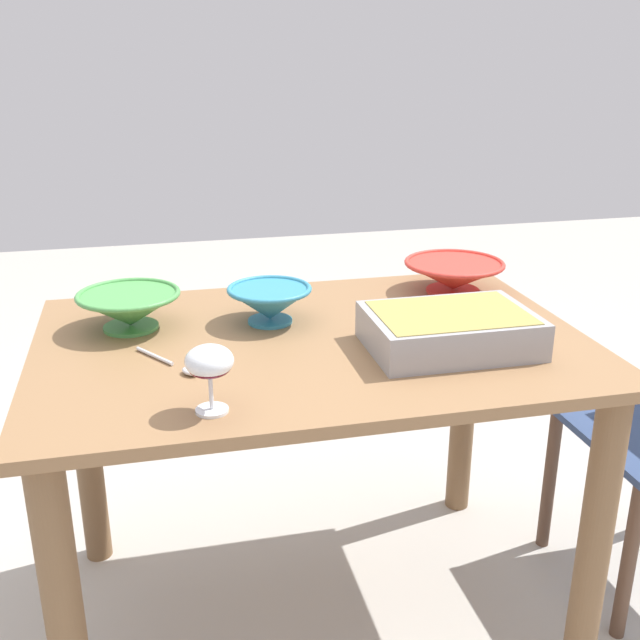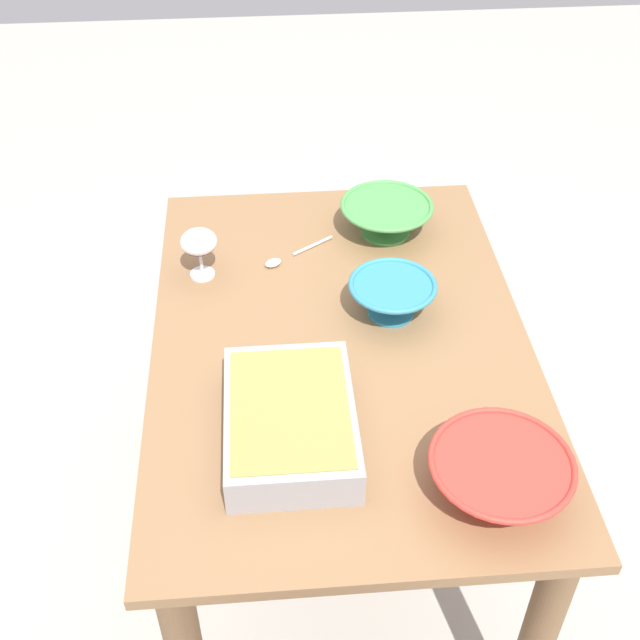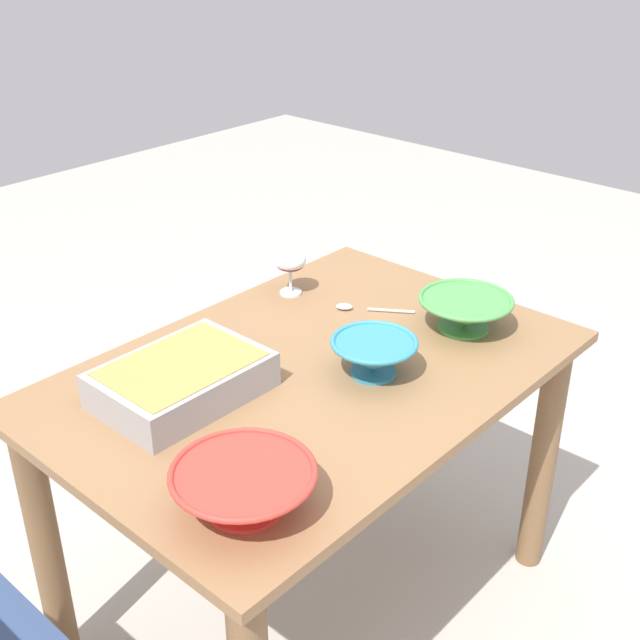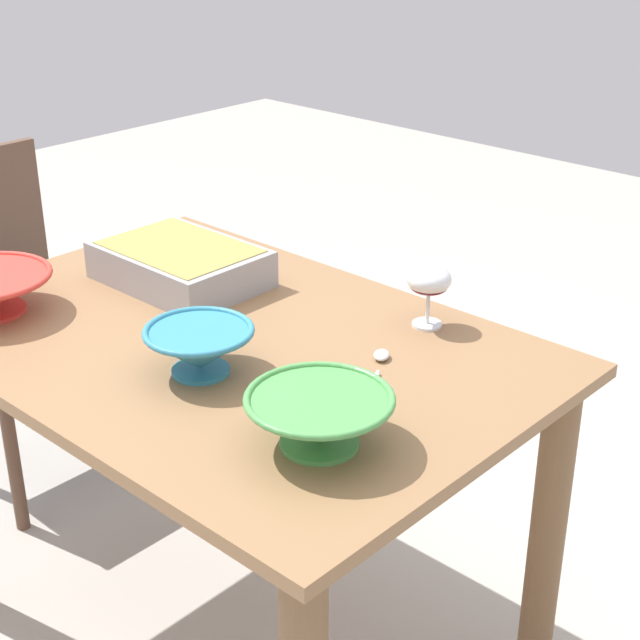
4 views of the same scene
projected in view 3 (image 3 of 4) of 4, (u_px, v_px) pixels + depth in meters
ground_plane at (313, 603)px, 2.27m from camera, size 8.00×8.00×0.00m
dining_table at (312, 420)px, 1.98m from camera, size 1.24×0.84×0.76m
wine_glass at (290, 262)px, 2.23m from camera, size 0.09×0.09×0.13m
casserole_dish at (182, 378)px, 1.79m from camera, size 0.36×0.25×0.08m
mixing_bowl at (374, 355)px, 1.87m from camera, size 0.20×0.20×0.09m
small_bowl at (465, 311)px, 2.06m from camera, size 0.24×0.24×0.09m
serving_bowl at (244, 487)px, 1.46m from camera, size 0.27×0.27×0.09m
serving_spoon at (358, 308)px, 2.18m from camera, size 0.13×0.18×0.01m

